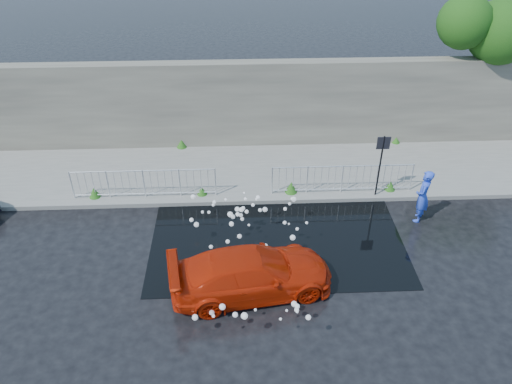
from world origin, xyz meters
TOP-DOWN VIEW (x-y plane):
  - ground at (0.00, 0.00)m, footprint 90.00×90.00m
  - pavement at (0.00, 5.00)m, footprint 30.00×4.00m
  - curb at (0.00, 3.00)m, footprint 30.00×0.25m
  - retaining_wall at (0.00, 7.20)m, footprint 30.00×0.60m
  - puddle at (0.50, 1.00)m, footprint 8.00×5.00m
  - sign_post at (4.20, 3.10)m, footprint 0.45×0.06m
  - tree at (9.50, 7.42)m, footprint 5.05×2.52m
  - railing_left at (-4.00, 3.35)m, footprint 5.05×0.05m
  - railing_right at (3.00, 3.35)m, footprint 5.05×0.05m
  - weeds at (-0.26, 4.38)m, footprint 12.17×3.93m
  - water_spray at (-0.44, 0.06)m, footprint 3.69×5.37m
  - red_car at (-0.39, -1.27)m, footprint 4.76×2.55m
  - person at (5.36, 1.80)m, footprint 0.72×0.82m

SIDE VIEW (x-z plane):
  - ground at x=0.00m, z-range 0.00..0.00m
  - puddle at x=0.50m, z-range 0.00..0.01m
  - pavement at x=0.00m, z-range 0.00..0.15m
  - curb at x=0.00m, z-range 0.00..0.16m
  - weeds at x=-0.26m, z-range 0.12..0.54m
  - red_car at x=-0.39m, z-range 0.00..1.31m
  - water_spray at x=-0.44m, z-range 0.21..1.25m
  - railing_left at x=-4.00m, z-range 0.19..1.29m
  - railing_right at x=3.00m, z-range 0.19..1.29m
  - person at x=5.36m, z-range 0.00..1.89m
  - sign_post at x=4.20m, z-range 0.47..2.97m
  - retaining_wall at x=0.00m, z-range 0.15..3.65m
  - tree at x=9.50m, z-range 1.70..7.92m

